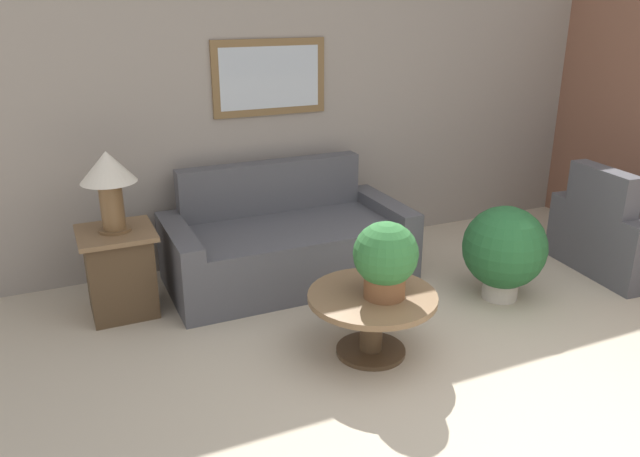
% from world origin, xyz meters
% --- Properties ---
extents(ground_plane, '(20.00, 20.00, 0.00)m').
position_xyz_m(ground_plane, '(0.00, 0.00, 0.00)').
color(ground_plane, '#BCAD93').
extents(wall_back, '(7.46, 0.09, 2.60)m').
position_xyz_m(wall_back, '(-0.01, 3.08, 1.31)').
color(wall_back, gray).
rests_on(wall_back, ground_plane).
extents(couch_main, '(1.97, 0.97, 0.92)m').
position_xyz_m(couch_main, '(-0.63, 2.48, 0.30)').
color(couch_main, '#4C4C51').
rests_on(couch_main, ground_plane).
extents(armchair, '(1.04, 1.10, 0.92)m').
position_xyz_m(armchair, '(2.13, 1.46, 0.30)').
color(armchair, '#4C4C51').
rests_on(armchair, ground_plane).
extents(coffee_table, '(0.84, 0.84, 0.43)m').
position_xyz_m(coffee_table, '(-0.56, 1.14, 0.31)').
color(coffee_table, '#4C3823').
rests_on(coffee_table, ground_plane).
extents(side_table, '(0.54, 0.54, 0.65)m').
position_xyz_m(side_table, '(-1.97, 2.42, 0.33)').
color(side_table, '#4C3823').
rests_on(side_table, ground_plane).
extents(table_lamp, '(0.39, 0.39, 0.59)m').
position_xyz_m(table_lamp, '(-1.97, 2.42, 1.05)').
color(table_lamp, brown).
rests_on(table_lamp, side_table).
extents(potted_plant_on_table, '(0.41, 0.41, 0.50)m').
position_xyz_m(potted_plant_on_table, '(-0.51, 1.09, 0.70)').
color(potted_plant_on_table, brown).
rests_on(potted_plant_on_table, coffee_table).
extents(potted_plant_floor, '(0.64, 0.64, 0.75)m').
position_xyz_m(potted_plant_floor, '(0.76, 1.45, 0.41)').
color(potted_plant_floor, beige).
rests_on(potted_plant_floor, ground_plane).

